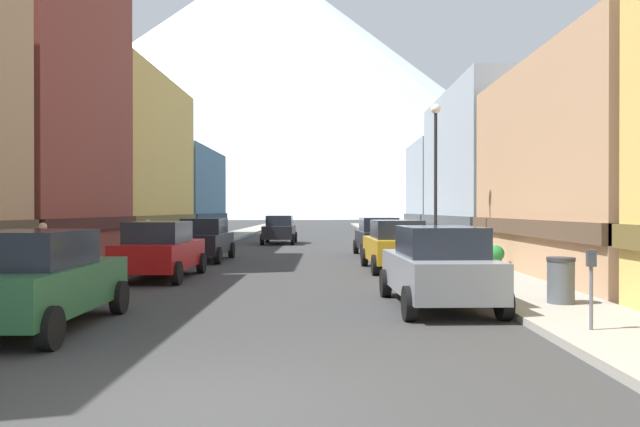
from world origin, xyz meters
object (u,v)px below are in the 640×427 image
object	(u,v)px
car_left_1	(160,250)
pedestrian_1	(147,239)
car_left_2	(204,239)
car_left_0	(37,280)
trash_bin_right	(561,280)
streetlamp_right	(436,159)
car_driving_0	(280,229)
car_right_1	(396,245)
parking_meter_near	(591,278)
potted_plant_0	(496,256)
car_right_0	(438,267)
car_right_2	(379,237)
pedestrian_0	(43,256)

from	to	relation	value
car_left_1	pedestrian_1	bearing A→B (deg)	109.34
pedestrian_1	car_left_2	bearing A→B (deg)	-4.27
car_left_0	car_left_1	bearing A→B (deg)	90.01
trash_bin_right	streetlamp_right	distance (m)	10.02
car_left_0	car_left_2	distance (m)	14.95
car_driving_0	car_right_1	bearing A→B (deg)	-72.58
parking_meter_near	streetlamp_right	distance (m)	12.65
car_left_0	trash_bin_right	size ratio (longest dim) A/B	4.52
car_driving_0	potted_plant_0	world-z (taller)	car_driving_0
car_right_0	car_right_2	bearing A→B (deg)	90.02
car_right_1	pedestrian_1	distance (m)	10.94
car_right_1	streetlamp_right	bearing A→B (deg)	28.07
car_left_0	car_right_1	distance (m)	13.23
trash_bin_right	streetlamp_right	size ratio (longest dim) A/B	0.17
car_right_2	potted_plant_0	bearing A→B (deg)	-68.17
car_left_1	car_left_2	world-z (taller)	same
potted_plant_0	pedestrian_0	bearing A→B (deg)	-162.83
car_right_0	trash_bin_right	size ratio (longest dim) A/B	4.57
car_driving_0	car_left_1	bearing A→B (deg)	-96.31
car_right_1	car_driving_0	bearing A→B (deg)	107.42
car_left_1	streetlamp_right	world-z (taller)	streetlamp_right
car_left_0	pedestrian_1	distance (m)	15.33
potted_plant_0	pedestrian_0	distance (m)	13.87
pedestrian_0	pedestrian_1	xyz separation A→B (m)	(0.00, 9.59, -0.02)
car_left_0	streetlamp_right	world-z (taller)	streetlamp_right
pedestrian_1	trash_bin_right	bearing A→B (deg)	-45.62
car_right_2	streetlamp_right	bearing A→B (deg)	-75.44
potted_plant_0	car_right_0	bearing A→B (deg)	-114.39
pedestrian_1	pedestrian_0	bearing A→B (deg)	-90.00
parking_meter_near	trash_bin_right	xyz separation A→B (m)	(0.60, 2.90, -0.37)
car_right_0	streetlamp_right	distance (m)	9.70
car_left_0	pedestrian_0	bearing A→B (deg)	113.86
potted_plant_0	streetlamp_right	size ratio (longest dim) A/B	0.14
car_driving_0	pedestrian_1	world-z (taller)	car_driving_0
car_left_0	parking_meter_near	size ratio (longest dim) A/B	3.33
car_left_1	pedestrian_0	size ratio (longest dim) A/B	2.68
car_left_1	car_left_2	bearing A→B (deg)	89.99
parking_meter_near	potted_plant_0	xyz separation A→B (m)	(1.25, 10.28, -0.41)
pedestrian_1	car_left_1	bearing A→B (deg)	-70.66
car_right_0	car_right_1	world-z (taller)	same
parking_meter_near	car_right_0	bearing A→B (deg)	121.11
car_right_1	pedestrian_1	bearing A→B (deg)	156.79
car_left_0	car_right_1	world-z (taller)	same
car_right_0	car_right_2	distance (m)	15.05
car_right_0	streetlamp_right	xyz separation A→B (m)	(1.55, 9.07, 3.09)
car_left_0	pedestrian_0	size ratio (longest dim) A/B	2.69
parking_meter_near	car_left_0	bearing A→B (deg)	176.15
streetlamp_right	car_left_1	bearing A→B (deg)	-159.11
car_right_0	streetlamp_right	bearing A→B (deg)	80.31
car_left_2	car_right_0	distance (m)	14.52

